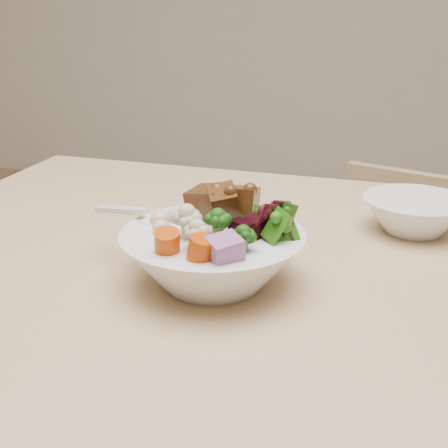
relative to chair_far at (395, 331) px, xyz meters
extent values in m
cylinder|color=tan|center=(-0.62, -0.24, -0.04)|extent=(0.07, 0.07, 0.79)
cube|color=tan|center=(-0.02, -0.06, -0.05)|extent=(0.46, 0.46, 0.04)
cube|color=tan|center=(0.04, 0.09, 0.14)|extent=(0.34, 0.16, 0.39)
cylinder|color=tan|center=(-0.11, 0.14, -0.25)|extent=(0.03, 0.03, 0.37)
sphere|color=black|center=(-0.25, -0.66, 0.47)|extent=(0.03, 0.03, 0.03)
sphere|color=#BBAC8D|center=(-0.28, -0.67, 0.47)|extent=(0.04, 0.04, 0.04)
cube|color=black|center=(-0.21, -0.63, 0.47)|extent=(0.04, 0.04, 0.02)
cube|color=#92588B|center=(-0.23, -0.71, 0.47)|extent=(0.04, 0.05, 0.04)
cylinder|color=#CC4F05|center=(-0.29, -0.71, 0.47)|extent=(0.03, 0.03, 0.03)
sphere|color=#DAA698|center=(-0.32, -0.66, 0.47)|extent=(0.02, 0.02, 0.02)
ellipsoid|color=silver|center=(-0.33, -0.63, 0.46)|extent=(0.05, 0.05, 0.01)
cube|color=silver|center=(-0.38, -0.61, 0.47)|extent=(0.08, 0.04, 0.02)
camera|label=1|loc=(-0.11, -1.27, 0.71)|focal=50.00mm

